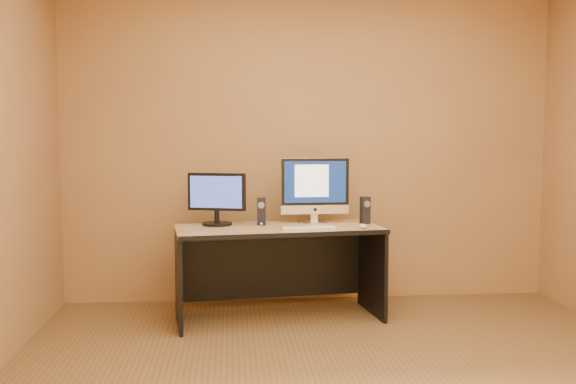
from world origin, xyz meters
The scene contains 10 objects.
walls centered at (0.00, 0.00, 1.30)m, with size 4.00×4.00×2.60m, color olive, non-canonical shape.
desk centered at (-0.30, 1.41, 0.34)m, with size 1.49×0.65×0.69m, color tan, non-canonical shape.
imac centered at (-0.01, 1.58, 0.94)m, with size 0.53×0.20×0.51m, color #B8B8BD, non-canonical shape.
second_monitor centered at (-0.75, 1.54, 0.88)m, with size 0.45×0.22×0.39m, color black, non-canonical shape.
speaker_left centered at (-0.42, 1.52, 0.79)m, with size 0.06×0.07×0.20m, color black, non-canonical shape.
speaker_right centered at (0.37, 1.53, 0.79)m, with size 0.06×0.07×0.20m, color black, non-canonical shape.
keyboard centered at (-0.09, 1.27, 0.70)m, with size 0.40×0.11×0.02m, color silver.
mouse centered at (0.30, 1.28, 0.70)m, with size 0.05×0.09×0.03m, color silver.
cable_a centered at (0.05, 1.70, 0.69)m, with size 0.01×0.01×0.20m, color black.
cable_b centered at (-0.12, 1.70, 0.69)m, with size 0.01×0.01×0.17m, color black.
Camera 1 is at (-0.65, -3.24, 1.35)m, focal length 40.00 mm.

